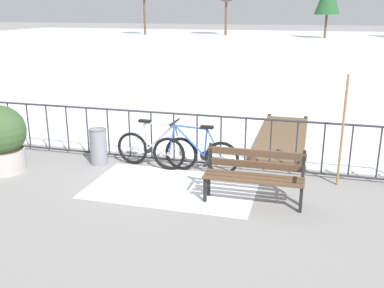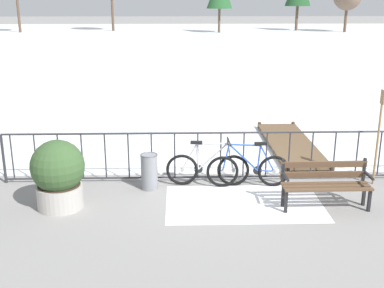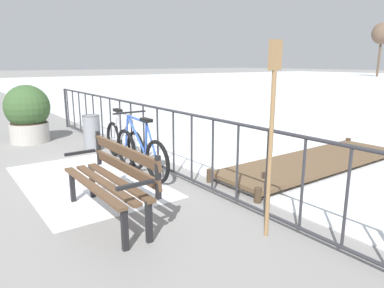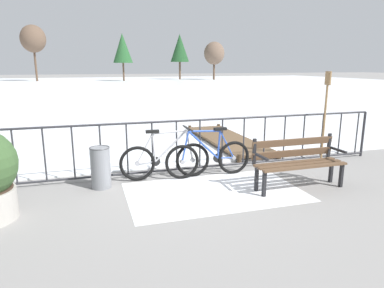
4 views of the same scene
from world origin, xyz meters
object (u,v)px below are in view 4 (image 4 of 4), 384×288
object	(u,v)px
bicycle_second	(209,158)
park_bench	(297,159)
trash_bin	(101,167)
oar_upright	(325,112)
bicycle_near_railing	(165,160)

from	to	relation	value
bicycle_second	park_bench	bearing A→B (deg)	-38.92
park_bench	trash_bin	xyz separation A→B (m)	(-3.28, 0.98, -0.14)
bicycle_second	trash_bin	xyz separation A→B (m)	(-2.01, -0.05, 0.00)
trash_bin	oar_upright	xyz separation A→B (m)	(4.64, 0.12, 0.76)
oar_upright	park_bench	bearing A→B (deg)	-141.11
bicycle_near_railing	oar_upright	size ratio (longest dim) A/B	0.86
trash_bin	oar_upright	world-z (taller)	oar_upright
bicycle_near_railing	trash_bin	size ratio (longest dim) A/B	2.34
bicycle_near_railing	trash_bin	world-z (taller)	bicycle_near_railing
oar_upright	trash_bin	bearing A→B (deg)	-178.53
bicycle_second	park_bench	xyz separation A→B (m)	(1.27, -1.02, 0.14)
park_bench	trash_bin	bearing A→B (deg)	163.40
bicycle_second	park_bench	world-z (taller)	bicycle_second
bicycle_near_railing	trash_bin	bearing A→B (deg)	-172.90
bicycle_second	trash_bin	bearing A→B (deg)	-178.70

